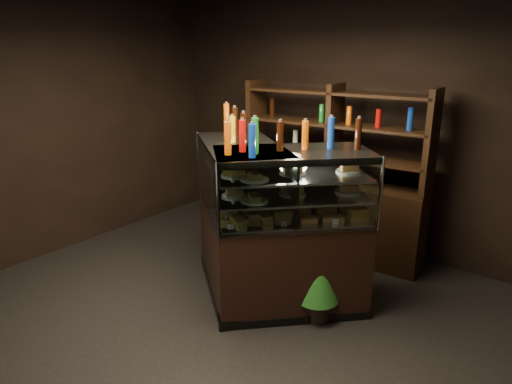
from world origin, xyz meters
TOP-DOWN VIEW (x-y plane):
  - ground at (0.00, 0.00)m, footprint 5.00×5.00m
  - room_shell at (0.00, 0.00)m, footprint 5.02×5.02m
  - display_case at (0.18, 0.71)m, footprint 2.06×1.49m
  - food_display at (0.18, 0.70)m, footprint 1.63×1.02m
  - bottles_top at (0.18, 0.71)m, footprint 1.45×0.87m
  - potted_conifer at (0.77, 0.70)m, footprint 0.39×0.39m
  - back_shelving at (0.14, 2.05)m, footprint 2.21×0.54m

SIDE VIEW (x-z plane):
  - ground at x=0.00m, z-range 0.00..0.00m
  - potted_conifer at x=0.77m, z-range 0.06..0.88m
  - display_case at x=0.18m, z-range -0.26..1.27m
  - back_shelving at x=0.14m, z-range -0.39..1.61m
  - food_display at x=0.18m, z-range 0.90..1.36m
  - bottles_top at x=0.18m, z-range 1.51..1.81m
  - room_shell at x=0.00m, z-range 0.44..3.45m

